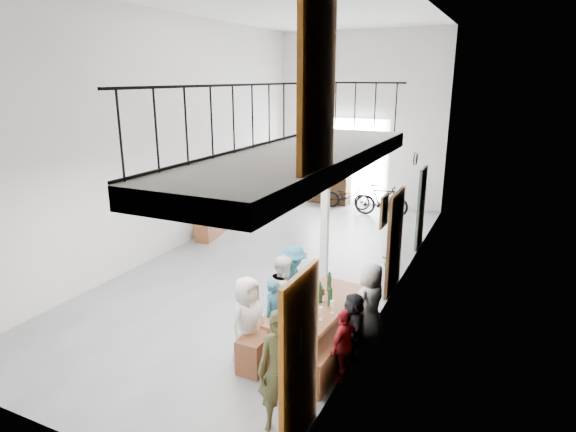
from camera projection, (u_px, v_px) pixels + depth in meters
The scene contains 24 objects.
floor at pixel (278, 263), 10.99m from camera, with size 12.00×12.00×0.00m, color slate.
room_walls at pixel (276, 103), 10.00m from camera, with size 12.00×12.00×12.00m.
gateway_portal at pixel (346, 161), 15.93m from camera, with size 2.80×0.08×2.80m, color white.
right_wall_decor at pixel (375, 227), 7.78m from camera, with size 0.07×8.28×5.07m.
balcony at pixel (304, 161), 6.64m from camera, with size 1.52×5.62×4.00m.
tasting_table at pixel (319, 309), 7.26m from camera, with size 0.97×2.04×0.79m.
bench_inner at pixel (283, 326), 7.67m from camera, with size 0.37×2.28×0.53m, color brown.
bench_wall at pixel (341, 341), 7.23m from camera, with size 0.30×2.27×0.52m, color brown.
tableware at pixel (323, 295), 7.19m from camera, with size 0.45×1.37×0.35m.
side_bench at pixel (215, 224), 13.02m from camera, with size 0.40×1.82×0.51m, color brown.
oak_barrel at pixel (289, 188), 16.36m from camera, with size 0.59×0.59×0.86m.
serving_counter at pixel (324, 189), 16.19m from camera, with size 1.73×0.48×0.91m, color #39200F.
counter_bottles at pixel (325, 171), 16.05m from camera, with size 1.48×0.13×0.28m.
guest_left_a at pixel (247, 321), 6.98m from camera, with size 0.66×0.43×1.35m, color silver.
guest_left_b at pixel (274, 312), 7.51m from camera, with size 0.39×0.26×1.08m, color #235E74.
guest_left_c at pixel (285, 294), 7.83m from camera, with size 0.65×0.51×1.34m, color silver.
guest_left_d at pixel (293, 282), 8.31m from camera, with size 0.86×0.50×1.34m, color #235E74.
guest_right_a at pixel (344, 345), 6.62m from camera, with size 0.62×0.26×1.06m, color red.
guest_right_b at pixel (353, 326), 7.15m from camera, with size 0.97×0.31×1.04m, color black.
guest_right_c at pixel (371, 303), 7.57m from camera, with size 0.64×0.42×1.31m, color silver.
host_standing at pixel (281, 372), 5.60m from camera, with size 0.56×0.37×1.54m, color #464929.
potted_plant at pixel (391, 262), 10.46m from camera, with size 0.36×0.31×0.40m, color #174F1E.
bicycle_near at pixel (347, 197), 15.40m from camera, with size 0.53×1.51×0.79m, color black.
bicycle_far at pixel (381, 200), 14.56m from camera, with size 0.45×1.61×0.97m, color black.
Camera 1 is at (4.57, -9.19, 4.08)m, focal length 30.00 mm.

